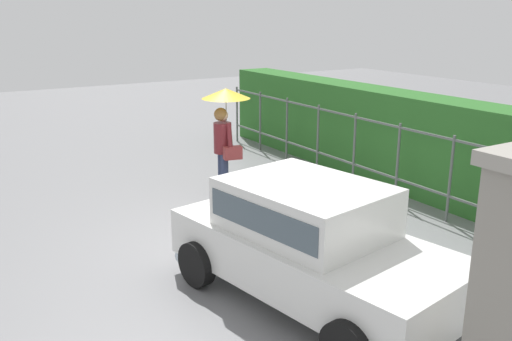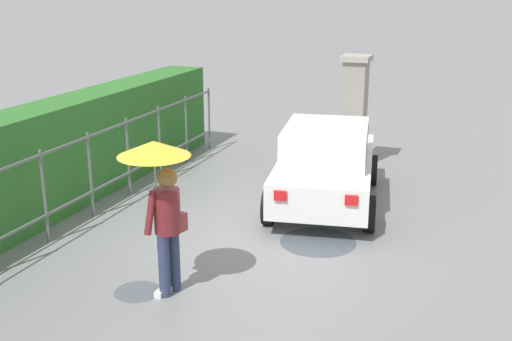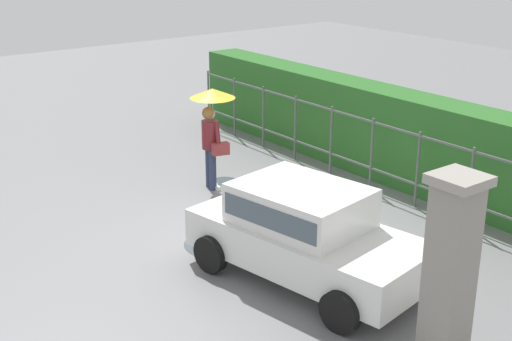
% 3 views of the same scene
% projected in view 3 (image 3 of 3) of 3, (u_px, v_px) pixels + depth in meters
% --- Properties ---
extents(ground_plane, '(40.00, 40.00, 0.00)m').
position_uv_depth(ground_plane, '(265.00, 223.00, 12.68)').
color(ground_plane, slate).
extents(car, '(3.94, 2.36, 1.48)m').
position_uv_depth(car, '(305.00, 230.00, 10.45)').
color(car, white).
rests_on(car, ground).
extents(pedestrian, '(0.91, 0.91, 2.07)m').
position_uv_depth(pedestrian, '(212.00, 118.00, 13.90)').
color(pedestrian, '#2D3856').
rests_on(pedestrian, ground).
extents(gate_pillar, '(0.60, 0.60, 2.42)m').
position_uv_depth(gate_pillar, '(450.00, 266.00, 8.39)').
color(gate_pillar, gray).
rests_on(gate_pillar, ground).
extents(fence_section, '(10.85, 0.05, 1.50)m').
position_uv_depth(fence_section, '(351.00, 143.00, 14.50)').
color(fence_section, '#59605B').
rests_on(fence_section, ground).
extents(hedge_row, '(11.80, 0.90, 1.90)m').
position_uv_depth(hedge_row, '(378.00, 131.00, 14.92)').
color(hedge_row, '#2D6B28').
rests_on(hedge_row, ground).
extents(puddle_near, '(1.20, 1.20, 0.00)m').
position_uv_depth(puddle_near, '(219.00, 244.00, 11.84)').
color(puddle_near, '#4C545B').
rests_on(puddle_near, ground).
extents(puddle_far, '(0.63, 0.63, 0.00)m').
position_uv_depth(puddle_far, '(224.00, 182.00, 14.69)').
color(puddle_far, '#4C545B').
rests_on(puddle_far, ground).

